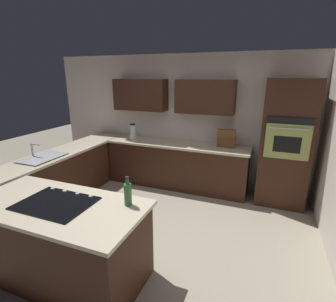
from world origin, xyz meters
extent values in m
plane|color=#9E937F|center=(0.00, 0.00, 0.00)|extent=(14.00, 14.00, 0.00)
cube|color=silver|center=(0.00, -2.10, 1.30)|extent=(6.00, 0.10, 2.60)
cube|color=#381E14|center=(-0.40, -1.88, 1.81)|extent=(1.10, 0.34, 0.63)
cube|color=#381E14|center=(0.95, -1.88, 1.81)|extent=(1.10, 0.34, 0.63)
cube|color=#381E14|center=(0.10, -1.72, 0.43)|extent=(2.80, 0.60, 0.86)
cube|color=beige|center=(0.10, -1.72, 0.88)|extent=(2.84, 0.64, 0.04)
cube|color=#381E14|center=(1.82, -0.55, 0.43)|extent=(0.60, 2.90, 0.86)
cube|color=beige|center=(1.82, -0.55, 0.88)|extent=(0.64, 2.94, 0.04)
cube|color=#381E14|center=(0.46, 1.06, 0.43)|extent=(1.85, 0.85, 0.86)
cube|color=beige|center=(0.46, 1.06, 0.88)|extent=(1.93, 0.93, 0.04)
cube|color=#381E14|center=(-1.85, -1.72, 1.08)|extent=(0.80, 0.60, 2.16)
cube|color=#939E51|center=(-1.85, -1.41, 1.19)|extent=(0.66, 0.03, 0.56)
cube|color=black|center=(-1.85, -1.39, 1.15)|extent=(0.40, 0.01, 0.26)
cube|color=black|center=(-1.85, -1.41, 1.52)|extent=(0.66, 0.02, 0.11)
cylinder|color=silver|center=(-1.85, -1.37, 1.41)|extent=(0.56, 0.02, 0.02)
cube|color=#515456|center=(1.82, -0.21, 0.91)|extent=(0.40, 0.30, 0.02)
cube|color=#515456|center=(1.82, 0.13, 0.91)|extent=(0.40, 0.30, 0.02)
cube|color=#B7BABF|center=(1.82, -0.04, 0.92)|extent=(0.46, 0.70, 0.01)
cylinder|color=#B7BABF|center=(2.02, -0.04, 1.01)|extent=(0.03, 0.03, 0.22)
cylinder|color=#B7BABF|center=(1.94, -0.04, 1.12)|extent=(0.18, 0.02, 0.02)
cube|color=black|center=(0.46, 1.06, 0.91)|extent=(0.76, 0.56, 0.01)
cylinder|color=#B2B2B7|center=(0.19, 0.83, 0.92)|extent=(0.04, 0.04, 0.02)
cylinder|color=#B2B2B7|center=(0.37, 0.83, 0.92)|extent=(0.04, 0.04, 0.02)
cylinder|color=#B2B2B7|center=(0.55, 0.83, 0.92)|extent=(0.04, 0.04, 0.02)
cylinder|color=#B2B2B7|center=(0.73, 0.83, 0.92)|extent=(0.04, 0.04, 0.02)
cylinder|color=silver|center=(1.05, -1.68, 0.96)|extent=(0.15, 0.15, 0.11)
cylinder|color=silver|center=(1.05, -1.68, 1.11)|extent=(0.11, 0.11, 0.20)
cylinder|color=black|center=(1.05, -1.68, 1.22)|extent=(0.12, 0.12, 0.03)
cube|color=brown|center=(-0.85, -1.80, 1.07)|extent=(0.33, 0.10, 0.34)
cube|color=brown|center=(-0.85, -1.75, 1.07)|extent=(0.31, 0.02, 0.02)
cylinder|color=#336B38|center=(-0.26, 0.80, 1.02)|extent=(0.08, 0.08, 0.23)
cylinder|color=#336B38|center=(-0.26, 0.80, 1.16)|extent=(0.04, 0.04, 0.06)
cylinder|color=black|center=(-0.26, 0.80, 1.20)|extent=(0.04, 0.04, 0.02)
camera|label=1|loc=(-1.52, 2.87, 2.20)|focal=27.20mm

